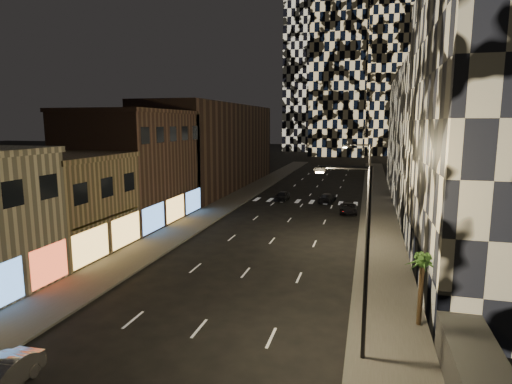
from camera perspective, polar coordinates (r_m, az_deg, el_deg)
The scene contains 17 objects.
sidewalk_left at distance 62.91m, azimuth -2.53°, elevation -0.78°, with size 4.00×120.00×0.15m, color #47443F.
sidewalk_right at distance 60.15m, azimuth 15.98°, elevation -1.60°, with size 4.00×120.00×0.15m, color #47443F.
curb_left at distance 62.33m, azimuth -0.69°, elevation -0.87°, with size 0.20×120.00×0.15m, color #4C4C47.
curb_right at distance 60.14m, azimuth 13.98°, elevation -1.52°, with size 0.20×120.00×0.15m, color #4C4C47.
retail_tan at distance 40.09m, azimuth -25.04°, elevation -1.71°, with size 10.00×10.00×8.00m, color olive.
retail_brown at distance 49.93m, azimuth -16.03°, elevation 3.12°, with size 10.00×15.00×12.00m, color #4A332A.
retail_filler_left at distance 73.79m, azimuth -5.47°, elevation 6.08°, with size 10.00×40.00×14.00m, color #4A332A.
midrise_base at distance 35.15m, azimuth 20.58°, elevation -7.06°, with size 0.60×25.00×3.00m, color #383838.
plinth_right at distance 20.34m, azimuth 27.42°, elevation -21.33°, with size 2.00×8.00×2.00m, color #383838.
midrise_filler_right at distance 67.15m, azimuth 24.83°, elevation 6.68°, with size 16.00×40.00×18.00m, color #232326.
tower_center_low at distance 153.89m, azimuth 11.36°, elevation 22.78°, with size 18.00×18.00×95.00m, color black.
streetlight_near at distance 19.95m, azimuth 13.88°, elevation -7.50°, with size 2.55×0.25×9.00m.
streetlight_far at distance 39.54m, azimuth 14.43°, elevation 0.72°, with size 2.55×0.25×9.00m.
car_dark_midlane at distance 61.04m, azimuth 3.50°, elevation -0.53°, with size 1.58×3.94×1.34m, color black.
car_dark_oncoming at distance 60.29m, azimuth 9.49°, elevation -0.78°, with size 1.83×4.49×1.30m, color black.
car_dark_rightlane at distance 53.53m, azimuth 12.20°, elevation -2.17°, with size 2.06×4.46×1.24m, color black.
palm_tree at distance 24.74m, azimuth 21.29°, elevation -9.18°, with size 2.04×2.03×4.01m.
Camera 1 is at (8.50, -9.13, 11.00)m, focal length 30.00 mm.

